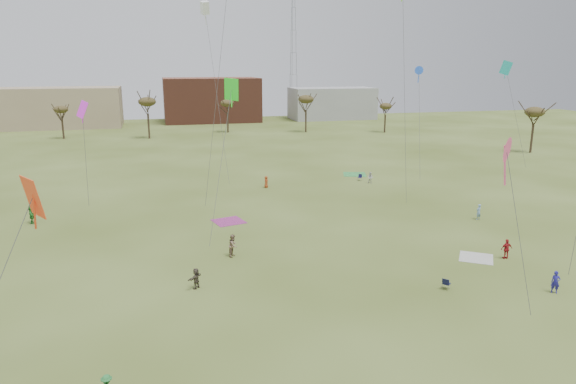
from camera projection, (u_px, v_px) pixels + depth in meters
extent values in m
plane|color=#3F4F18|center=(334.00, 319.00, 33.38)|extent=(260.00, 260.00, 0.00)
imported|color=navy|center=(556.00, 282.00, 36.96)|extent=(0.71, 0.66, 1.63)
imported|color=#A81C23|center=(507.00, 249.00, 43.46)|extent=(1.03, 0.49, 1.70)
imported|color=#846954|center=(233.00, 245.00, 43.99)|extent=(1.10, 1.18, 1.93)
imported|color=#4D4437|center=(196.00, 278.00, 37.73)|extent=(1.29, 1.37, 1.54)
imported|color=#7399C0|center=(479.00, 212.00, 54.41)|extent=(0.70, 0.57, 1.65)
imported|color=#BBBBBB|center=(370.00, 178.00, 70.93)|extent=(0.93, 0.87, 1.53)
imported|color=#297D29|center=(32.00, 214.00, 53.15)|extent=(0.74, 1.80, 1.88)
imported|color=#9A3C1A|center=(266.00, 182.00, 68.42)|extent=(0.75, 0.89, 1.55)
cube|color=beige|center=(476.00, 258.00, 43.80)|extent=(3.72, 3.72, 0.03)
cube|color=#932D75|center=(229.00, 221.00, 53.90)|extent=(3.64, 3.64, 0.03)
cube|color=green|center=(355.00, 174.00, 76.71)|extent=(4.10, 4.10, 0.03)
cube|color=#15183A|center=(446.00, 284.00, 37.68)|extent=(0.71, 0.71, 0.04)
cube|color=#15183A|center=(446.00, 282.00, 37.44)|extent=(0.43, 0.46, 0.44)
cube|color=#171438|center=(360.00, 178.00, 72.68)|extent=(0.70, 0.70, 0.04)
cube|color=#171438|center=(360.00, 176.00, 72.83)|extent=(0.48, 0.41, 0.44)
cone|color=#DF467B|center=(506.00, 150.00, 30.60)|extent=(1.51, 0.11, 1.51)
cube|color=#DF467B|center=(505.00, 166.00, 30.83)|extent=(0.08, 0.08, 2.47)
cylinder|color=#4C4C51|center=(519.00, 234.00, 31.26)|extent=(1.77, 1.64, 10.10)
cube|color=#E4411A|center=(33.00, 197.00, 25.59)|extent=(1.07, 1.07, 2.10)
cube|color=#E4411A|center=(35.00, 212.00, 25.77)|extent=(0.08, 0.08, 1.89)
cube|color=silver|center=(205.00, 8.00, 65.50)|extent=(0.90, 0.90, 1.55)
cube|color=silver|center=(205.00, 15.00, 65.71)|extent=(0.08, 0.08, 2.32)
cylinder|color=#4C4C51|center=(217.00, 97.00, 66.08)|extent=(1.89, 4.84, 21.82)
cube|color=#28E728|center=(231.00, 89.00, 45.27)|extent=(0.98, 0.98, 1.92)
cube|color=#28E728|center=(232.00, 97.00, 45.43)|extent=(0.08, 0.08, 1.72)
cylinder|color=#4C4C51|center=(221.00, 167.00, 44.63)|extent=(2.80, 3.98, 12.82)
cylinder|color=#4C4C51|center=(405.00, 95.00, 55.95)|extent=(0.46, 2.84, 23.36)
cone|color=blue|center=(419.00, 70.00, 71.54)|extent=(1.16, 0.08, 1.16)
cube|color=blue|center=(419.00, 76.00, 71.71)|extent=(0.08, 0.08, 1.90)
cylinder|color=#4C4C51|center=(420.00, 124.00, 70.19)|extent=(2.10, 5.97, 14.10)
cube|color=teal|center=(506.00, 68.00, 74.78)|extent=(0.97, 0.97, 1.90)
cube|color=teal|center=(505.00, 73.00, 74.94)|extent=(0.08, 0.08, 1.71)
cylinder|color=#4C4C51|center=(516.00, 118.00, 76.06)|extent=(3.73, 1.94, 14.40)
cylinder|color=#4C4C51|center=(218.00, 78.00, 53.13)|extent=(3.63, 1.07, 27.10)
cube|color=#E127E1|center=(82.00, 109.00, 53.90)|extent=(0.90, 0.90, 1.77)
cube|color=#E127E1|center=(83.00, 115.00, 54.05)|extent=(0.08, 0.08, 1.60)
cylinder|color=#4C4C51|center=(86.00, 159.00, 55.15)|extent=(0.30, 0.12, 10.38)
cylinder|color=#3A2B1E|center=(63.00, 129.00, 112.35)|extent=(0.40, 0.40, 4.32)
ellipsoid|color=#473D1E|center=(61.00, 109.00, 111.34)|extent=(3.02, 3.02, 1.58)
cylinder|color=#3A2B1E|center=(149.00, 126.00, 112.72)|extent=(0.40, 0.40, 5.40)
ellipsoid|color=#473D1E|center=(147.00, 102.00, 111.47)|extent=(3.78, 3.78, 1.98)
cylinder|color=#3A2B1E|center=(228.00, 123.00, 122.72)|extent=(0.40, 0.40, 4.68)
ellipsoid|color=#473D1E|center=(227.00, 103.00, 121.64)|extent=(3.28, 3.28, 1.72)
cylinder|color=#3A2B1E|center=(306.00, 121.00, 123.15)|extent=(0.40, 0.40, 5.28)
ellipsoid|color=#473D1E|center=(306.00, 99.00, 121.93)|extent=(3.70, 3.70, 1.94)
cylinder|color=#3A2B1E|center=(385.00, 124.00, 122.84)|extent=(0.40, 0.40, 4.20)
ellipsoid|color=#473D1E|center=(386.00, 106.00, 121.87)|extent=(2.94, 2.94, 1.54)
cylinder|color=#3A2B1E|center=(532.00, 139.00, 95.00)|extent=(0.40, 0.40, 5.04)
ellipsoid|color=#473D1E|center=(535.00, 112.00, 93.83)|extent=(3.53, 3.53, 1.85)
cube|color=#937F60|center=(55.00, 108.00, 132.13)|extent=(32.00, 14.00, 10.00)
cube|color=brown|center=(211.00, 100.00, 146.08)|extent=(26.00, 16.00, 12.00)
cube|color=gray|center=(332.00, 103.00, 152.86)|extent=(24.00, 12.00, 9.00)
cylinder|color=#9EA3A8|center=(296.00, 53.00, 153.81)|extent=(0.16, 0.16, 38.00)
cylinder|color=#9EA3A8|center=(291.00, 53.00, 154.22)|extent=(0.16, 0.16, 38.00)
cylinder|color=#9EA3A8|center=(292.00, 53.00, 152.75)|extent=(0.16, 0.16, 38.00)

